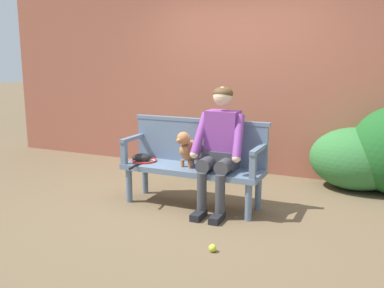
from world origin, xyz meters
name	(u,v)px	position (x,y,z in m)	size (l,w,h in m)	color
ground_plane	(192,205)	(0.00, 0.00, 0.00)	(40.00, 40.00, 0.00)	brown
brick_garden_fence	(244,79)	(0.00, 1.79, 1.30)	(8.00, 0.30, 2.60)	#9E5642
hedge_bush_mid_left	(213,153)	(-0.29, 1.39, 0.28)	(1.09, 0.91, 0.56)	#337538
hedge_bush_far_right	(357,159)	(1.60, 1.38, 0.39)	(1.14, 0.86, 0.77)	#337538
garden_bench	(192,172)	(0.00, 0.00, 0.38)	(1.56, 0.48, 0.44)	slate
bench_backrest	(200,140)	(0.00, 0.21, 0.70)	(1.60, 0.06, 0.50)	slate
bench_armrest_left_end	(129,144)	(-0.74, -0.09, 0.64)	(0.06, 0.48, 0.28)	slate
bench_armrest_right_end	(256,157)	(0.74, -0.09, 0.64)	(0.06, 0.48, 0.28)	slate
person_seated	(220,144)	(0.33, -0.01, 0.72)	(0.56, 0.64, 1.31)	black
dog_on_bench	(189,149)	(-0.03, -0.01, 0.64)	(0.25, 0.39, 0.40)	#AD7042
tennis_racket	(143,161)	(-0.59, -0.02, 0.45)	(0.33, 0.58, 0.03)	red
baseball_glove	(142,158)	(-0.62, -0.02, 0.49)	(0.22, 0.17, 0.09)	black
tennis_ball	(213,248)	(0.64, -0.99, 0.03)	(0.07, 0.07, 0.07)	#CCDB33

